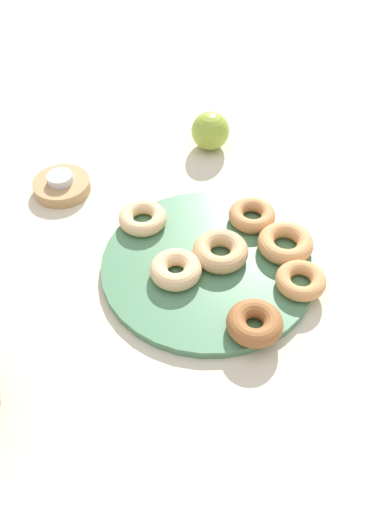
{
  "coord_description": "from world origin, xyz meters",
  "views": [
    {
      "loc": [
        -0.5,
        0.31,
        0.66
      ],
      "look_at": [
        0.0,
        0.03,
        0.04
      ],
      "focal_mm": 38.68,
      "sensor_mm": 36.0,
      "label": 1
    }
  ],
  "objects_px": {
    "donut_1": "(285,243)",
    "donut_3": "(176,270)",
    "donut_plate": "(208,265)",
    "donut_5": "(221,252)",
    "donut_0": "(301,281)",
    "candle_holder": "(62,186)",
    "donut_2": "(143,218)",
    "donut_4": "(252,215)",
    "donut_6": "(255,323)",
    "apple": "(210,131)",
    "tealight": "(60,178)"
  },
  "relations": [
    {
      "from": "candle_holder",
      "to": "donut_1",
      "type": "bearing_deg",
      "value": -141.68
    },
    {
      "from": "apple",
      "to": "donut_1",
      "type": "bearing_deg",
      "value": 172.02
    },
    {
      "from": "tealight",
      "to": "donut_plate",
      "type": "bearing_deg",
      "value": -154.87
    },
    {
      "from": "donut_2",
      "to": "tealight",
      "type": "distance_m",
      "value": 0.19
    },
    {
      "from": "donut_0",
      "to": "candle_holder",
      "type": "height_order",
      "value": "donut_0"
    },
    {
      "from": "apple",
      "to": "candle_holder",
      "type": "bearing_deg",
      "value": 87.34
    },
    {
      "from": "donut_0",
      "to": "tealight",
      "type": "bearing_deg",
      "value": 30.29
    },
    {
      "from": "donut_4",
      "to": "donut_1",
      "type": "bearing_deg",
      "value": -173.02
    },
    {
      "from": "donut_2",
      "to": "candle_holder",
      "type": "relative_size",
      "value": 0.78
    },
    {
      "from": "donut_0",
      "to": "donut_6",
      "type": "height_order",
      "value": "donut_6"
    },
    {
      "from": "donut_1",
      "to": "donut_6",
      "type": "distance_m",
      "value": 0.17
    },
    {
      "from": "donut_1",
      "to": "donut_6",
      "type": "height_order",
      "value": "donut_6"
    },
    {
      "from": "donut_0",
      "to": "donut_4",
      "type": "bearing_deg",
      "value": -5.36
    },
    {
      "from": "donut_4",
      "to": "donut_6",
      "type": "height_order",
      "value": "donut_6"
    },
    {
      "from": "donut_2",
      "to": "donut_4",
      "type": "bearing_deg",
      "value": -116.85
    },
    {
      "from": "donut_2",
      "to": "donut_4",
      "type": "xyz_separation_m",
      "value": [
        -0.08,
        -0.17,
        -0.0
      ]
    },
    {
      "from": "donut_2",
      "to": "donut_3",
      "type": "bearing_deg",
      "value": 177.46
    },
    {
      "from": "donut_plate",
      "to": "donut_0",
      "type": "relative_size",
      "value": 4.42
    },
    {
      "from": "donut_5",
      "to": "candle_holder",
      "type": "xyz_separation_m",
      "value": [
        0.3,
        0.16,
        -0.02
      ]
    },
    {
      "from": "donut_0",
      "to": "apple",
      "type": "xyz_separation_m",
      "value": [
        0.39,
        -0.07,
        0.01
      ]
    },
    {
      "from": "donut_4",
      "to": "candle_holder",
      "type": "bearing_deg",
      "value": 45.31
    },
    {
      "from": "donut_6",
      "to": "tealight",
      "type": "bearing_deg",
      "value": 16.57
    },
    {
      "from": "donut_plate",
      "to": "tealight",
      "type": "distance_m",
      "value": 0.33
    },
    {
      "from": "donut_2",
      "to": "donut_4",
      "type": "distance_m",
      "value": 0.19
    },
    {
      "from": "donut_6",
      "to": "candle_holder",
      "type": "xyz_separation_m",
      "value": [
        0.44,
        0.13,
        -0.02
      ]
    },
    {
      "from": "candle_holder",
      "to": "apple",
      "type": "xyz_separation_m",
      "value": [
        -0.01,
        -0.31,
        0.03
      ]
    },
    {
      "from": "donut_3",
      "to": "donut_4",
      "type": "height_order",
      "value": "donut_3"
    },
    {
      "from": "donut_plate",
      "to": "donut_1",
      "type": "height_order",
      "value": "donut_1"
    },
    {
      "from": "candle_holder",
      "to": "tealight",
      "type": "bearing_deg",
      "value": 0.0
    },
    {
      "from": "donut_plate",
      "to": "donut_2",
      "type": "height_order",
      "value": "donut_2"
    },
    {
      "from": "donut_6",
      "to": "apple",
      "type": "bearing_deg",
      "value": -22.38
    },
    {
      "from": "donut_3",
      "to": "donut_6",
      "type": "bearing_deg",
      "value": -160.54
    },
    {
      "from": "donut_5",
      "to": "candle_holder",
      "type": "height_order",
      "value": "donut_5"
    },
    {
      "from": "donut_6",
      "to": "tealight",
      "type": "relative_size",
      "value": 1.75
    },
    {
      "from": "donut_plate",
      "to": "donut_2",
      "type": "bearing_deg",
      "value": 21.88
    },
    {
      "from": "donut_plate",
      "to": "donut_5",
      "type": "relative_size",
      "value": 3.84
    },
    {
      "from": "donut_plate",
      "to": "candle_holder",
      "type": "height_order",
      "value": "candle_holder"
    },
    {
      "from": "candle_holder",
      "to": "apple",
      "type": "bearing_deg",
      "value": -92.66
    },
    {
      "from": "candle_holder",
      "to": "apple",
      "type": "height_order",
      "value": "apple"
    },
    {
      "from": "donut_3",
      "to": "donut_6",
      "type": "relative_size",
      "value": 0.99
    },
    {
      "from": "donut_plate",
      "to": "donut_2",
      "type": "relative_size",
      "value": 4.22
    },
    {
      "from": "tealight",
      "to": "apple",
      "type": "xyz_separation_m",
      "value": [
        -0.01,
        -0.31,
        0.01
      ]
    },
    {
      "from": "donut_4",
      "to": "apple",
      "type": "bearing_deg",
      "value": -13.06
    },
    {
      "from": "donut_2",
      "to": "donut_0",
      "type": "bearing_deg",
      "value": -147.94
    },
    {
      "from": "donut_1",
      "to": "donut_3",
      "type": "relative_size",
      "value": 1.11
    },
    {
      "from": "donut_1",
      "to": "tealight",
      "type": "xyz_separation_m",
      "value": [
        0.33,
        0.26,
        0.0
      ]
    },
    {
      "from": "tealight",
      "to": "apple",
      "type": "bearing_deg",
      "value": -92.66
    },
    {
      "from": "donut_3",
      "to": "donut_4",
      "type": "distance_m",
      "value": 0.18
    },
    {
      "from": "donut_6",
      "to": "apple",
      "type": "height_order",
      "value": "apple"
    },
    {
      "from": "donut_4",
      "to": "donut_6",
      "type": "distance_m",
      "value": 0.23
    }
  ]
}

